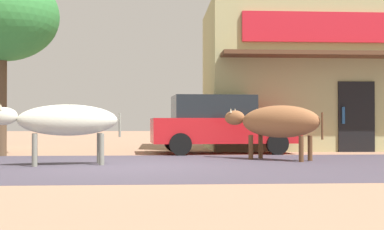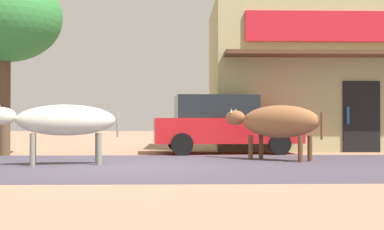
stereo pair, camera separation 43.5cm
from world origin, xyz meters
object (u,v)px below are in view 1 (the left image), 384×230
at_px(roadside_tree, 1,16).
at_px(pedestrian_by_shop, 340,122).
at_px(cow_near_brown, 64,121).
at_px(parked_hatchback_car, 220,124).
at_px(cow_far_dark, 277,122).

height_order(roadside_tree, pedestrian_by_shop, roadside_tree).
relative_size(roadside_tree, cow_near_brown, 1.88).
relative_size(parked_hatchback_car, pedestrian_by_shop, 2.71).
relative_size(cow_near_brown, pedestrian_by_shop, 1.69).
bearing_deg(roadside_tree, parked_hatchback_car, 8.03).
bearing_deg(parked_hatchback_car, cow_near_brown, -133.02).
bearing_deg(cow_far_dark, roadside_tree, 164.26).
height_order(parked_hatchback_car, cow_near_brown, parked_hatchback_car).
bearing_deg(pedestrian_by_shop, cow_near_brown, -148.55).
height_order(cow_far_dark, pedestrian_by_shop, pedestrian_by_shop).
bearing_deg(cow_near_brown, parked_hatchback_car, 46.98).
xyz_separation_m(parked_hatchback_car, cow_near_brown, (-3.70, -3.96, 0.07)).
bearing_deg(parked_hatchback_car, pedestrian_by_shop, 8.73).
bearing_deg(parked_hatchback_car, roadside_tree, -171.97).
bearing_deg(roadside_tree, cow_near_brown, -54.79).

